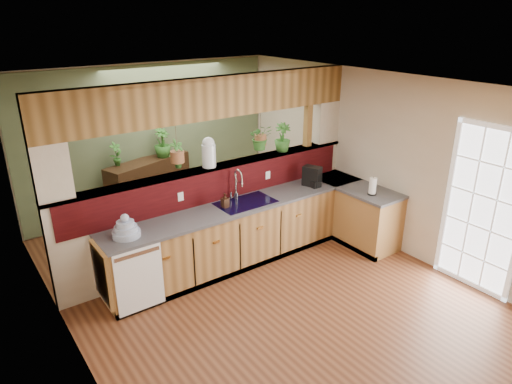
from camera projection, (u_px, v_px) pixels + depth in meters
ground at (273, 296)px, 5.82m from camera, size 4.60×7.00×0.01m
ceiling at (277, 90)px, 4.86m from camera, size 4.60×7.00×0.01m
wall_back at (152, 139)px, 7.97m from camera, size 4.60×0.02×2.60m
wall_left at (73, 261)px, 4.08m from camera, size 0.02×7.00×2.60m
wall_right at (400, 166)px, 6.59m from camera, size 0.02×7.00×2.60m
pass_through_partition at (217, 179)px, 6.41m from camera, size 4.60×0.21×2.60m
pass_through_ledge at (215, 167)px, 6.33m from camera, size 4.60×0.21×0.04m
header_beam at (213, 98)px, 5.97m from camera, size 4.60×0.15×0.55m
sage_backwall at (152, 139)px, 7.96m from camera, size 4.55×0.02×2.55m
countertop at (282, 224)px, 6.76m from camera, size 4.14×1.52×0.90m
dishwasher at (140, 279)px, 5.34m from camera, size 0.58×0.03×0.82m
navy_sink at (246, 208)px, 6.38m from camera, size 0.82×0.50×0.18m
french_door at (482, 212)px, 5.68m from camera, size 0.06×1.02×2.16m
framed_print at (102, 275)px, 3.40m from camera, size 0.04×0.35×0.45m
faucet at (237, 183)px, 6.36m from camera, size 0.20×0.20×0.46m
dish_stack at (126, 230)px, 5.36m from camera, size 0.33×0.33×0.29m
soap_dispenser at (225, 200)px, 6.16m from camera, size 0.09×0.10×0.20m
coffee_maker at (312, 177)px, 6.91m from camera, size 0.16×0.27×0.30m
paper_towel at (373, 186)px, 6.59m from camera, size 0.13×0.13×0.27m
glass_jar at (209, 152)px, 6.19m from camera, size 0.19×0.19×0.42m
ledge_plant_right at (282, 137)px, 6.89m from camera, size 0.32×0.32×0.43m
hanging_plant_a at (177, 145)px, 5.87m from camera, size 0.23×0.18×0.51m
hanging_plant_b at (261, 126)px, 6.58m from camera, size 0.43×0.40×0.49m
shelving_console at (150, 188)px, 7.96m from camera, size 1.62×0.88×1.04m
shelf_plant_a at (116, 154)px, 7.41m from camera, size 0.25×0.21×0.40m
shelf_plant_b at (162, 143)px, 7.84m from camera, size 0.37×0.37×0.51m
floor_plant at (222, 198)px, 7.77m from camera, size 0.87×0.80×0.84m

